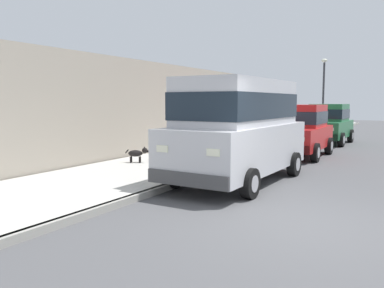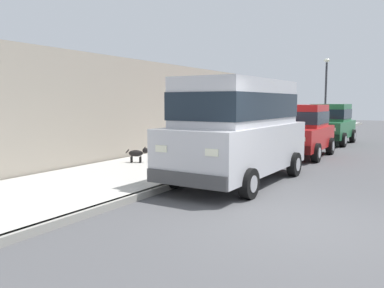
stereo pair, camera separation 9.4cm
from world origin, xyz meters
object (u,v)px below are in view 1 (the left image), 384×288
Objects in this scene: car_red_hatchback at (299,130)px; street_lamp at (324,87)px; car_green_hatchback at (328,123)px; car_silver_van at (239,126)px; dog_black at (138,153)px.

street_lamp reaches higher than car_red_hatchback.
car_red_hatchback and car_green_hatchback have the same top height.
street_lamp is at bearing 104.60° from car_green_hatchback.
car_red_hatchback is 5.16m from car_green_hatchback.
car_green_hatchback is at bearing -75.40° from street_lamp.
car_silver_van is 1.30× the size of car_red_hatchback.
car_green_hatchback is at bearing 70.43° from dog_black.
dog_black is (-3.59, -10.11, -0.55)m from car_green_hatchback.
car_red_hatchback is at bearing -82.40° from street_lamp.
car_silver_van is at bearing -90.49° from car_red_hatchback.
car_green_hatchback is 5.84m from street_lamp.
street_lamp is (-1.40, 10.49, 1.93)m from car_red_hatchback.
car_green_hatchback reaches higher than dog_black.
dog_black is (-3.56, 0.53, -0.97)m from car_silver_van.
car_silver_van is 16.10m from street_lamp.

